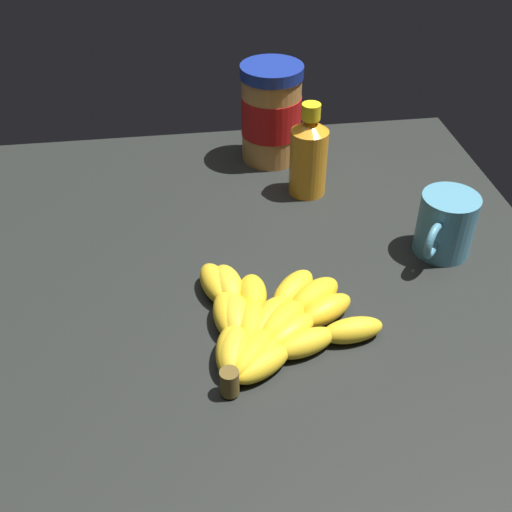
{
  "coord_description": "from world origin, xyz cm",
  "views": [
    {
      "loc": [
        5.36,
        60.81,
        51.07
      ],
      "look_at": [
        -2.63,
        3.57,
        5.56
      ],
      "focal_mm": 44.26,
      "sensor_mm": 36.0,
      "label": 1
    }
  ],
  "objects_px": {
    "peanut_butter_jar": "(271,114)",
    "coffee_mug": "(445,225)",
    "banana_bunch": "(263,324)",
    "honey_bottle": "(309,155)"
  },
  "relations": [
    {
      "from": "honey_bottle",
      "to": "coffee_mug",
      "type": "bearing_deg",
      "value": 130.63
    },
    {
      "from": "banana_bunch",
      "to": "coffee_mug",
      "type": "distance_m",
      "value": 0.28
    },
    {
      "from": "honey_bottle",
      "to": "coffee_mug",
      "type": "xyz_separation_m",
      "value": [
        -0.14,
        0.17,
        -0.02
      ]
    },
    {
      "from": "banana_bunch",
      "to": "coffee_mug",
      "type": "height_order",
      "value": "coffee_mug"
    },
    {
      "from": "banana_bunch",
      "to": "honey_bottle",
      "type": "xyz_separation_m",
      "value": [
        -0.11,
        -0.29,
        0.05
      ]
    },
    {
      "from": "banana_bunch",
      "to": "coffee_mug",
      "type": "bearing_deg",
      "value": -154.62
    },
    {
      "from": "peanut_butter_jar",
      "to": "banana_bunch",
      "type": "bearing_deg",
      "value": 79.79
    },
    {
      "from": "peanut_butter_jar",
      "to": "coffee_mug",
      "type": "height_order",
      "value": "peanut_butter_jar"
    },
    {
      "from": "banana_bunch",
      "to": "honey_bottle",
      "type": "relative_size",
      "value": 1.46
    },
    {
      "from": "coffee_mug",
      "to": "banana_bunch",
      "type": "bearing_deg",
      "value": 25.38
    }
  ]
}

